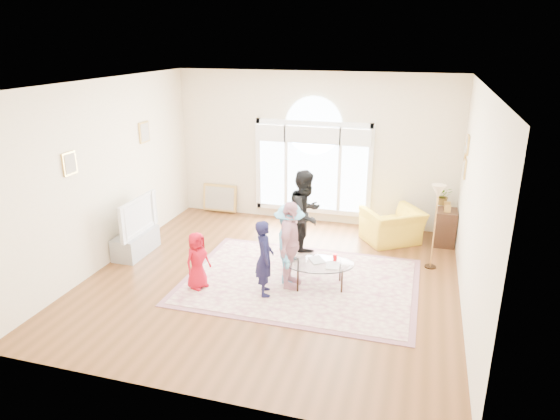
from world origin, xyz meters
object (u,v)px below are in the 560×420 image
(television, at_px, (133,215))
(coffee_table, at_px, (320,265))
(area_rug, at_px, (300,281))
(armchair, at_px, (392,226))
(tv_console, at_px, (136,243))

(television, xyz_separation_m, coffee_table, (3.56, -0.34, -0.36))
(area_rug, relative_size, armchair, 3.45)
(area_rug, bearing_deg, television, 175.48)
(area_rug, xyz_separation_m, coffee_table, (0.34, -0.09, 0.39))
(tv_console, height_order, coffee_table, coffee_table)
(tv_console, relative_size, television, 0.85)
(television, height_order, armchair, television)
(tv_console, distance_m, coffee_table, 3.59)
(coffee_table, bearing_deg, television, 160.86)
(area_rug, relative_size, television, 3.05)
(television, distance_m, coffee_table, 3.59)
(area_rug, xyz_separation_m, tv_console, (-3.22, 0.25, 0.20))
(tv_console, bearing_deg, armchair, 22.71)
(coffee_table, distance_m, armchair, 2.44)
(armchair, bearing_deg, area_rug, 24.06)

